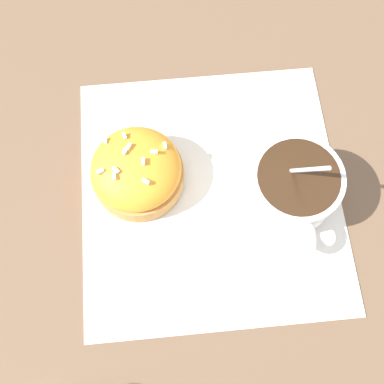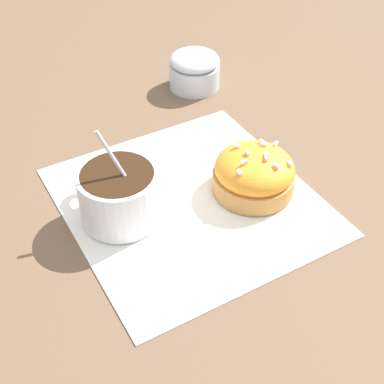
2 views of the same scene
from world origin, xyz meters
The scene contains 5 objects.
ground_plane centered at (0.00, 0.00, 0.00)m, with size 3.00×3.00×0.00m, color brown.
paper_napkin centered at (0.00, 0.00, 0.00)m, with size 0.30×0.31×0.00m.
coffee_cup centered at (-0.08, 0.01, 0.04)m, with size 0.09×0.11×0.11m.
frosted_pastry centered at (0.08, -0.01, 0.03)m, with size 0.10×0.10×0.06m.
sugar_bowl centered at (0.11, 0.24, 0.03)m, with size 0.08×0.08×0.06m.
Camera 2 is at (-0.18, -0.42, 0.42)m, focal length 50.00 mm.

